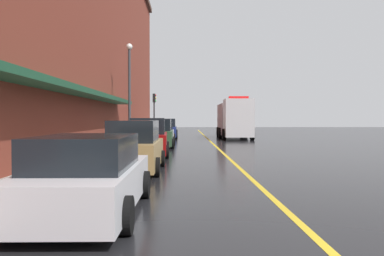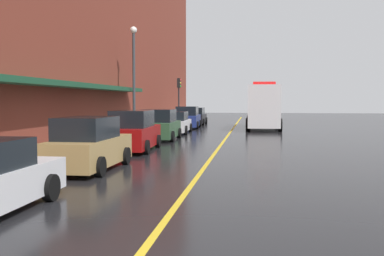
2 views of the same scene
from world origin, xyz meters
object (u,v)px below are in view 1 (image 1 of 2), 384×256
parked_car_6 (168,129)px  parking_meter_2 (134,131)px  parking_meter_1 (146,128)px  street_lamp_left (129,82)px  parked_car_5 (166,129)px  parked_car_3 (158,134)px  parked_car_0 (88,177)px  parking_meter_0 (140,130)px  parked_car_1 (135,148)px  parked_car_4 (162,133)px  box_truck (234,119)px  traffic_light_near (154,106)px  parked_car_2 (149,138)px

parked_car_6 → parking_meter_2: parked_car_6 is taller
parking_meter_1 → street_lamp_left: 6.78m
parked_car_5 → parking_meter_2: (-1.47, -11.84, 0.19)m
parked_car_6 → parked_car_3: bearing=179.9°
parked_car_5 → parking_meter_1: (-1.47, -3.78, 0.19)m
parked_car_0 → parked_car_6: size_ratio=1.08×
parked_car_0 → parking_meter_0: parked_car_0 is taller
parked_car_0 → parked_car_1: parked_car_1 is taller
parked_car_1 → parking_meter_2: bearing=7.8°
parked_car_5 → parked_car_4: bearing=177.4°
parked_car_6 → parking_meter_2: size_ratio=3.35×
parked_car_6 → parked_car_5: bearing=-179.9°
parked_car_0 → parked_car_5: (0.10, 29.58, 0.12)m
parked_car_3 → parked_car_5: (-0.03, 11.62, 0.01)m
parked_car_1 → parked_car_3: 11.70m
parked_car_1 → box_truck: bearing=-15.0°
parked_car_5 → traffic_light_near: bearing=17.3°
parked_car_1 → parked_car_4: parked_car_1 is taller
parked_car_0 → parking_meter_2: 17.80m
parked_car_4 → parking_meter_0: size_ratio=3.65×
parked_car_1 → parking_meter_0: 14.94m
parked_car_0 → parking_meter_0: size_ratio=3.64×
parked_car_1 → parked_car_5: bearing=0.4°
box_truck → parking_meter_0: box_truck is taller
box_truck → parking_meter_1: (-7.85, -3.59, -0.74)m
parked_car_3 → parking_meter_1: bearing=10.1°
parking_meter_0 → parking_meter_1: (0.00, 4.68, 0.00)m
parked_car_0 → parked_car_4: (0.06, 23.54, 0.00)m
parked_car_6 → traffic_light_near: (-1.38, -1.80, 2.37)m
parked_car_5 → parking_meter_1: size_ratio=3.53×
parked_car_5 → street_lamp_left: street_lamp_left is taller
box_truck → traffic_light_near: bearing=-118.0°
parking_meter_2 → street_lamp_left: street_lamp_left is taller
parking_meter_1 → street_lamp_left: bearing=-95.8°
parked_car_0 → parked_car_6: (0.07, 35.38, 0.04)m
parked_car_0 → parking_meter_1: (-1.37, 25.81, 0.32)m
parked_car_0 → parked_car_4: bearing=-0.1°
parked_car_2 → parked_car_6: bearing=-2.1°
parking_meter_1 → traffic_light_near: size_ratio=0.31×
box_truck → parking_meter_2: 14.07m
box_truck → parked_car_6: bearing=-132.8°
parked_car_2 → box_truck: bearing=-22.6°
parking_meter_1 → parked_car_3: bearing=-79.2°
box_truck → parking_meter_0: bearing=-43.3°
box_truck → street_lamp_left: 12.95m
parked_car_0 → parking_meter_2: size_ratio=3.64×
parking_meter_2 → street_lamp_left: size_ratio=0.19×
parked_car_0 → parked_car_3: bearing=-0.3°
parked_car_1 → box_truck: size_ratio=0.49×
parking_meter_0 → parked_car_1: bearing=-84.3°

